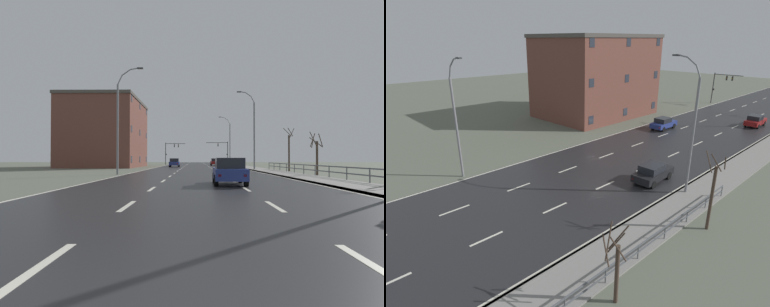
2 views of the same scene
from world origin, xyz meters
TOP-DOWN VIEW (x-y plane):
  - ground_plane at (0.00, 48.00)m, footprint 160.00×160.00m
  - road_asphalt_strip at (0.00, 60.00)m, footprint 14.00×120.00m
  - guardrail at (9.85, 23.35)m, footprint 0.07×32.04m
  - street_lamp_midground at (7.45, 38.01)m, footprint 2.37×0.24m
  - street_lamp_left_bank at (-7.43, 26.64)m, footprint 2.52×0.24m
  - traffic_signal_left at (-6.60, 76.00)m, footprint 5.14×0.36m
  - car_far_left at (4.51, 38.00)m, footprint 1.98×4.18m
  - car_distant at (-4.01, 53.22)m, footprint 1.85×4.10m
  - car_near_left at (4.03, 63.78)m, footprint 1.89×4.13m
  - brick_building at (-16.43, 52.84)m, footprint 12.51×17.17m
  - bare_tree_mid at (10.85, 25.54)m, footprint 1.30×1.48m
  - bare_tree_far at (11.07, 34.38)m, footprint 1.29×1.35m

SIDE VIEW (x-z plane):
  - ground_plane at x=0.00m, z-range -0.12..0.00m
  - road_asphalt_strip at x=0.00m, z-range 0.00..0.02m
  - guardrail at x=9.85m, z-range 0.21..1.21m
  - car_far_left at x=4.51m, z-range 0.02..1.59m
  - car_distant at x=-4.01m, z-range 0.02..1.59m
  - car_near_left at x=4.03m, z-range 0.02..1.59m
  - bare_tree_mid at x=10.85m, z-range -0.10..3.91m
  - bare_tree_far at x=11.07m, z-range -0.18..5.02m
  - traffic_signal_left at x=-6.60m, z-range 1.09..6.73m
  - street_lamp_left_bank at x=-7.43m, z-range -0.11..10.16m
  - street_lamp_midground at x=7.45m, z-range -0.10..10.38m
  - brick_building at x=-16.43m, z-range 0.01..12.18m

